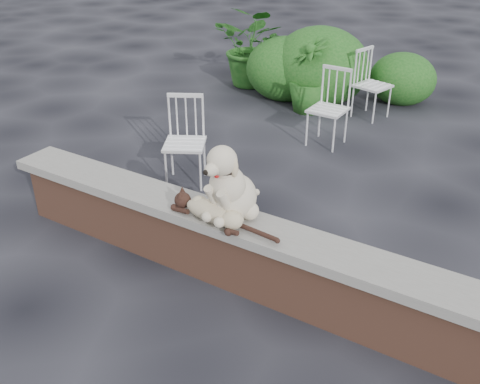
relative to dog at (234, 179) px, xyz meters
The scene contains 11 objects.
ground 1.24m from the dog, ahead, with size 60.00×60.00×0.00m, color black.
brick_wall 1.07m from the dog, ahead, with size 6.00×0.30×0.50m, color brown.
capstone 0.92m from the dog, ahead, with size 6.20×0.40×0.08m, color slate.
dog is the anchor object (origin of this frame).
cat 0.28m from the dog, 118.07° to the right, with size 1.12×0.27×0.19m, color #C3B08B, non-canonical shape.
chair_e 4.14m from the dog, 94.82° to the left, with size 0.56×0.56×0.94m, color white, non-canonical shape.
chair_a 1.80m from the dog, 139.76° to the left, with size 0.56×0.56×0.94m, color white, non-canonical shape.
chair_b 2.96m from the dog, 99.45° to the left, with size 0.56×0.56×0.94m, color white, non-canonical shape.
potted_plant_a 5.15m from the dog, 118.99° to the left, with size 1.16×1.00×1.29m, color #154B15.
potted_plant_b 4.06m from the dog, 107.09° to the left, with size 0.59×0.59×1.06m, color #154B15.
shrubbery 4.62m from the dog, 105.76° to the left, with size 2.70×1.73×1.16m.
Camera 1 is at (1.05, -2.95, 2.73)m, focal length 40.38 mm.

